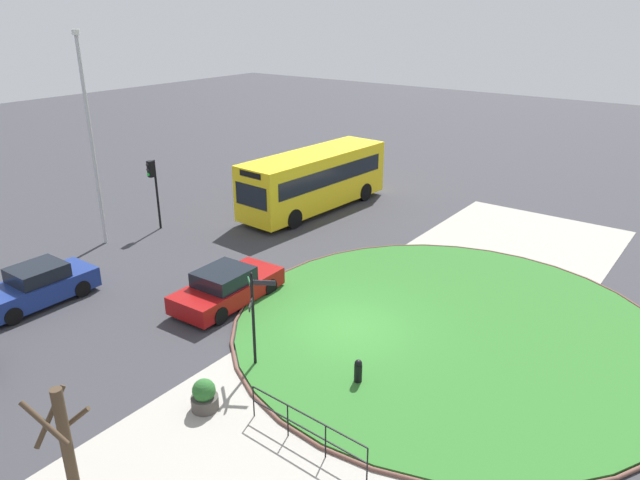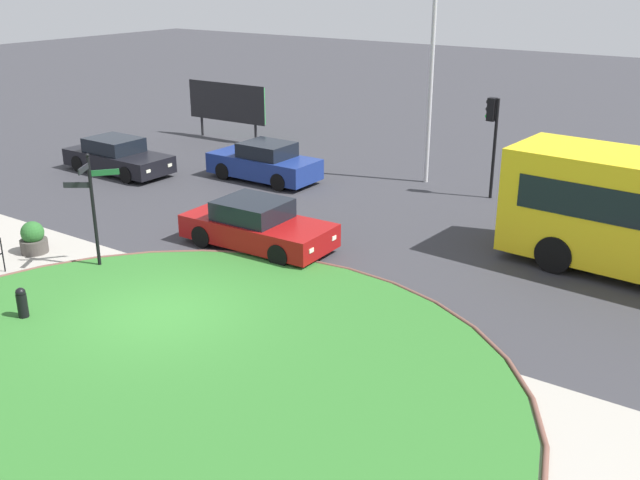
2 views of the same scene
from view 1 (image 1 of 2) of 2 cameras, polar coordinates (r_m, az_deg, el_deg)
The scene contains 14 objects.
ground at distance 20.27m, azimuth 2.91°, elevation -8.68°, with size 120.00×120.00×0.00m, color #333338.
sidewalk_paving at distance 19.44m, azimuth 7.60°, elevation -10.27°, with size 32.00×8.22×0.02m, color #9E998E.
grass_island at distance 20.79m, azimuth 12.38°, elevation -8.22°, with size 14.54×14.54×0.10m, color #2D6B28.
grass_kerb_ring at distance 20.79m, azimuth 12.38°, elevation -8.21°, with size 14.85×14.85×0.11m, color brown.
signpost_directional at distance 17.57m, azimuth -6.43°, elevation -6.88°, with size 1.05×1.20×3.14m.
bollard_foreground at distance 17.45m, azimuth 3.71°, elevation -12.62°, with size 0.24×0.24×0.81m.
railing_grass_edge at distance 15.18m, azimuth -1.35°, elevation -17.58°, with size 0.19×3.70×0.98m.
bus_yellow at distance 31.55m, azimuth -0.56°, elevation 5.91°, with size 9.40×3.12×3.10m.
car_far_lane at distance 21.98m, azimuth -8.99°, elevation -4.53°, with size 4.45×2.05×1.37m.
car_trailing at distance 24.04m, azimuth -25.79°, elevation -4.10°, with size 4.29×1.82×1.45m.
traffic_light_near at distance 29.43m, azimuth -15.87°, elevation 5.68°, with size 0.49×0.28×3.45m.
lamppost_tall at distance 27.84m, azimuth -21.32°, elevation 9.34°, with size 0.32×0.32×9.38m.
planter_near_signpost at distance 16.78m, azimuth -11.13°, elevation -14.62°, with size 0.75×0.75×0.93m.
street_tree_bare at distance 13.96m, azimuth -23.41°, elevation -17.93°, with size 1.28×1.26×3.19m.
Camera 1 is at (-14.62, -9.63, 10.23)m, focal length 33.04 mm.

